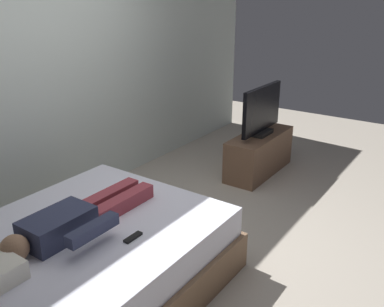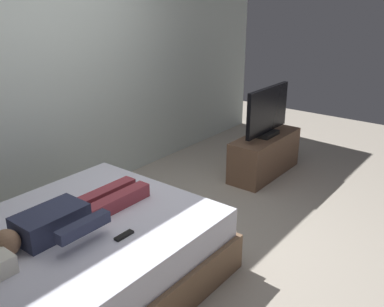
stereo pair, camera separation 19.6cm
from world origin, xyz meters
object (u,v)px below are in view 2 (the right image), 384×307
object	(u,v)px
tv_stand	(265,155)
tv	(267,113)
bed	(73,263)
person	(68,217)
remote	(124,235)

from	to	relation	value
tv_stand	tv	xyz separation A→B (m)	(0.00, 0.00, 0.53)
tv	bed	bearing A→B (deg)	179.51
person	remote	xyz separation A→B (m)	(0.15, -0.40, -0.07)
person	remote	bearing A→B (deg)	-69.53
bed	tv	distance (m)	2.89
remote	tv	bearing A→B (deg)	7.50
bed	remote	xyz separation A→B (m)	(0.18, -0.37, 0.28)
tv_stand	tv	bearing A→B (deg)	90.00
person	tv	size ratio (longest dim) A/B	1.43
tv_stand	tv	distance (m)	0.53
tv_stand	bed	bearing A→B (deg)	179.51
bed	person	bearing A→B (deg)	46.48
bed	tv_stand	xyz separation A→B (m)	(2.84, -0.02, -0.01)
bed	remote	world-z (taller)	remote
remote	tv	xyz separation A→B (m)	(2.66, 0.35, 0.24)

